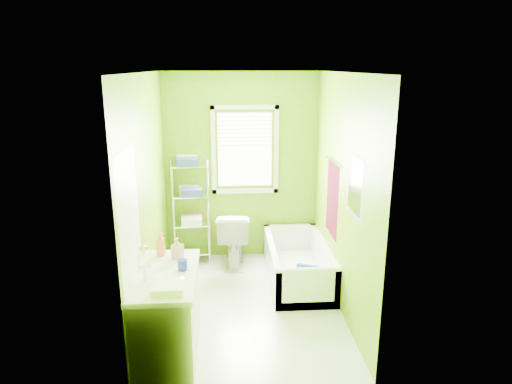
{
  "coord_description": "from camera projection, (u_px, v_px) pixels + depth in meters",
  "views": [
    {
      "loc": [
        -0.2,
        -4.74,
        2.67
      ],
      "look_at": [
        0.13,
        0.25,
        1.28
      ],
      "focal_mm": 32.0,
      "sensor_mm": 36.0,
      "label": 1
    }
  ],
  "objects": [
    {
      "name": "window",
      "position": [
        245.0,
        145.0,
        6.22
      ],
      "size": [
        0.92,
        0.05,
        1.22
      ],
      "color": "white",
      "rests_on": "ground"
    },
    {
      "name": "ground",
      "position": [
        247.0,
        304.0,
        5.28
      ],
      "size": [
        2.9,
        2.9,
        0.0
      ],
      "primitive_type": "plane",
      "color": "silver",
      "rests_on": "ground"
    },
    {
      "name": "toilet",
      "position": [
        234.0,
        237.0,
        6.26
      ],
      "size": [
        0.47,
        0.78,
        0.78
      ],
      "primitive_type": "imported",
      "rotation": [
        0.0,
        0.0,
        3.09
      ],
      "color": "white",
      "rests_on": "ground"
    },
    {
      "name": "room_envelope",
      "position": [
        246.0,
        174.0,
        4.87
      ],
      "size": [
        2.14,
        2.94,
        2.62
      ],
      "color": "#5B8B06",
      "rests_on": "ground"
    },
    {
      "name": "vanity",
      "position": [
        168.0,
        311.0,
        4.28
      ],
      "size": [
        0.57,
        1.1,
        1.08
      ],
      "color": "silver",
      "rests_on": "ground"
    },
    {
      "name": "wire_shelf_unit",
      "position": [
        191.0,
        199.0,
        6.23
      ],
      "size": [
        0.52,
        0.42,
        1.49
      ],
      "color": "silver",
      "rests_on": "ground"
    },
    {
      "name": "right_wall_decor",
      "position": [
        341.0,
        193.0,
        4.97
      ],
      "size": [
        0.04,
        1.48,
        1.17
      ],
      "color": "#49081A",
      "rests_on": "ground"
    },
    {
      "name": "door",
      "position": [
        133.0,
        263.0,
        3.99
      ],
      "size": [
        0.09,
        0.8,
        2.0
      ],
      "color": "white",
      "rests_on": "ground"
    },
    {
      "name": "bathtub",
      "position": [
        298.0,
        269.0,
        5.81
      ],
      "size": [
        0.74,
        1.58,
        0.51
      ],
      "color": "white",
      "rests_on": "ground"
    }
  ]
}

